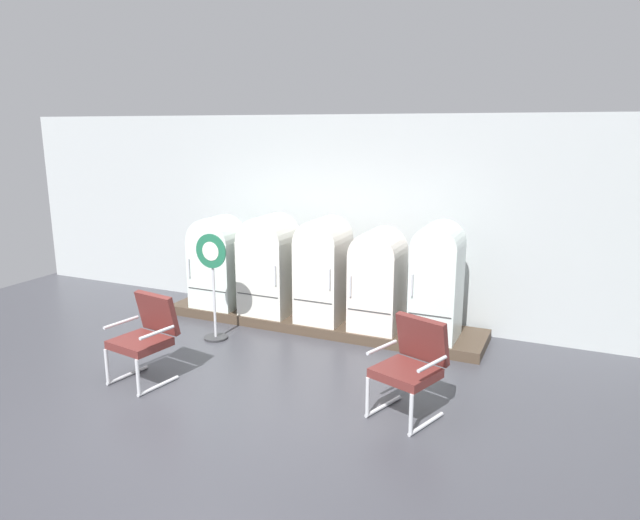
# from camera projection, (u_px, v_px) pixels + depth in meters

# --- Properties ---
(ground) EXTENTS (12.00, 10.00, 0.05)m
(ground) POSITION_uv_depth(u_px,v_px,m) (193.00, 423.00, 5.64)
(ground) COLOR #3D3D44
(back_wall) EXTENTS (11.76, 0.12, 2.99)m
(back_wall) POSITION_uv_depth(u_px,v_px,m) (337.00, 217.00, 8.54)
(back_wall) COLOR #B5BCBD
(back_wall) RESTS_ON ground
(display_plinth) EXTENTS (4.68, 0.95, 0.14)m
(display_plinth) POSITION_uv_depth(u_px,v_px,m) (320.00, 321.00, 8.31)
(display_plinth) COLOR #48392B
(display_plinth) RESTS_ON ground
(refrigerator_0) EXTENTS (0.71, 0.63, 1.37)m
(refrigerator_0) POSITION_uv_depth(u_px,v_px,m) (217.00, 260.00, 8.66)
(refrigerator_0) COLOR silver
(refrigerator_0) RESTS_ON display_plinth
(refrigerator_1) EXTENTS (0.71, 0.72, 1.44)m
(refrigerator_1) POSITION_uv_depth(u_px,v_px,m) (269.00, 262.00, 8.35)
(refrigerator_1) COLOR silver
(refrigerator_1) RESTS_ON display_plinth
(refrigerator_2) EXTENTS (0.62, 0.73, 1.46)m
(refrigerator_2) POSITION_uv_depth(u_px,v_px,m) (323.00, 267.00, 8.00)
(refrigerator_2) COLOR silver
(refrigerator_2) RESTS_ON display_plinth
(refrigerator_3) EXTENTS (0.64, 0.66, 1.37)m
(refrigerator_3) POSITION_uv_depth(u_px,v_px,m) (378.00, 277.00, 7.66)
(refrigerator_3) COLOR silver
(refrigerator_3) RESTS_ON display_plinth
(refrigerator_4) EXTENTS (0.59, 0.64, 1.51)m
(refrigerator_4) POSITION_uv_depth(u_px,v_px,m) (437.00, 277.00, 7.31)
(refrigerator_4) COLOR silver
(refrigerator_4) RESTS_ON display_plinth
(armchair_left) EXTENTS (0.70, 0.71, 0.98)m
(armchair_left) POSITION_uv_depth(u_px,v_px,m) (146.00, 333.00, 6.45)
(armchair_left) COLOR silver
(armchair_left) RESTS_ON ground
(armchair_right) EXTENTS (0.76, 0.78, 0.98)m
(armchair_right) POSITION_uv_depth(u_px,v_px,m) (411.00, 362.00, 5.66)
(armchair_right) COLOR silver
(armchair_right) RESTS_ON ground
(sign_stand) EXTENTS (0.46, 0.32, 1.46)m
(sign_stand) POSITION_uv_depth(u_px,v_px,m) (213.00, 288.00, 7.65)
(sign_stand) COLOR #2D2D30
(sign_stand) RESTS_ON ground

